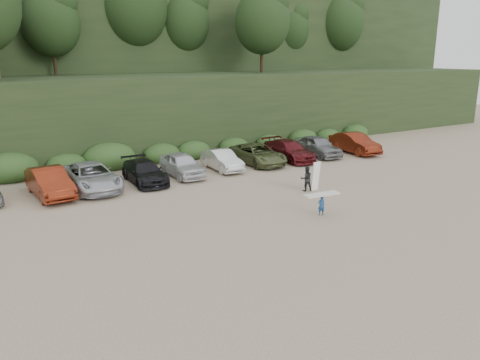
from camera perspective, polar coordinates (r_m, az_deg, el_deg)
ground at (r=21.77m, az=1.39°, el=-5.49°), size 120.00×120.00×0.00m
hillside_backdrop at (r=54.30m, az=-20.65°, el=17.93°), size 90.00×41.50×28.00m
parked_cars at (r=29.03m, az=-15.23°, el=0.79°), size 40.27×5.89×1.64m
child_surfer at (r=23.16m, az=9.90°, el=-2.48°), size 1.88×0.69×1.10m
adult_surfer at (r=27.17m, az=8.19°, el=0.18°), size 1.19×0.76×1.71m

